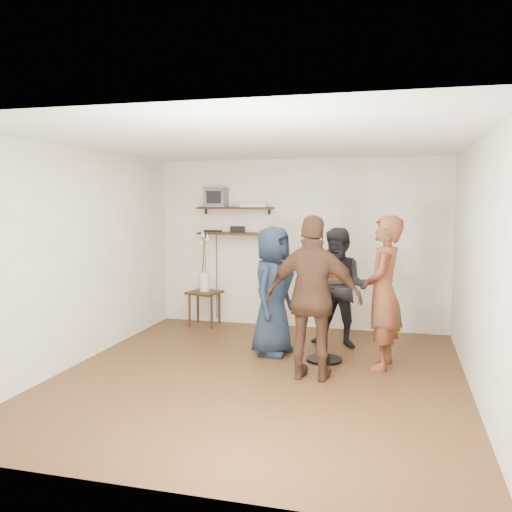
# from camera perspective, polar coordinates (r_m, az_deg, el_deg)

# --- Properties ---
(room) EXTENTS (4.58, 5.08, 2.68)m
(room) POSITION_cam_1_polar(r_m,az_deg,el_deg) (5.96, 0.37, -0.62)
(room) COLOR #442516
(room) RESTS_ON ground
(shelf_upper) EXTENTS (1.20, 0.25, 0.04)m
(shelf_upper) POSITION_cam_1_polar(r_m,az_deg,el_deg) (8.48, -2.20, 5.07)
(shelf_upper) COLOR black
(shelf_upper) RESTS_ON room
(shelf_lower) EXTENTS (1.20, 0.25, 0.04)m
(shelf_lower) POSITION_cam_1_polar(r_m,az_deg,el_deg) (8.49, -2.19, 2.37)
(shelf_lower) COLOR black
(shelf_lower) RESTS_ON room
(crt_monitor) EXTENTS (0.32, 0.30, 0.30)m
(crt_monitor) POSITION_cam_1_polar(r_m,az_deg,el_deg) (8.57, -4.14, 6.19)
(crt_monitor) COLOR #59595B
(crt_monitor) RESTS_ON shelf_upper
(dvd_deck) EXTENTS (0.40, 0.24, 0.06)m
(dvd_deck) POSITION_cam_1_polar(r_m,az_deg,el_deg) (8.39, -0.16, 5.39)
(dvd_deck) COLOR silver
(dvd_deck) RESTS_ON shelf_upper
(radio) EXTENTS (0.22, 0.10, 0.10)m
(radio) POSITION_cam_1_polar(r_m,az_deg,el_deg) (8.48, -1.95, 2.82)
(radio) COLOR black
(radio) RESTS_ON shelf_lower
(power_strip) EXTENTS (0.30, 0.05, 0.03)m
(power_strip) POSITION_cam_1_polar(r_m,az_deg,el_deg) (8.66, -4.57, 2.64)
(power_strip) COLOR black
(power_strip) RESTS_ON shelf_lower
(side_table) EXTENTS (0.56, 0.56, 0.55)m
(side_table) POSITION_cam_1_polar(r_m,az_deg,el_deg) (8.58, -5.44, -4.31)
(side_table) COLOR black
(side_table) RESTS_ON room
(vase_lilies) EXTENTS (0.19, 0.20, 0.99)m
(vase_lilies) POSITION_cam_1_polar(r_m,az_deg,el_deg) (8.52, -5.47, -1.64)
(vase_lilies) COLOR white
(vase_lilies) RESTS_ON side_table
(drinks_table) EXTENTS (0.57, 0.57, 1.05)m
(drinks_table) POSITION_cam_1_polar(r_m,az_deg,el_deg) (6.70, 7.26, -5.38)
(drinks_table) COLOR black
(drinks_table) RESTS_ON room
(wine_glass_fl) EXTENTS (0.07, 0.07, 0.20)m
(wine_glass_fl) POSITION_cam_1_polar(r_m,az_deg,el_deg) (6.59, 6.80, -1.09)
(wine_glass_fl) COLOR silver
(wine_glass_fl) RESTS_ON drinks_table
(wine_glass_fr) EXTENTS (0.07, 0.07, 0.20)m
(wine_glass_fr) POSITION_cam_1_polar(r_m,az_deg,el_deg) (6.58, 7.80, -1.07)
(wine_glass_fr) COLOR silver
(wine_glass_fr) RESTS_ON drinks_table
(wine_glass_bl) EXTENTS (0.06, 0.06, 0.19)m
(wine_glass_bl) POSITION_cam_1_polar(r_m,az_deg,el_deg) (6.68, 7.12, -1.04)
(wine_glass_bl) COLOR silver
(wine_glass_bl) RESTS_ON drinks_table
(wine_glass_br) EXTENTS (0.07, 0.07, 0.21)m
(wine_glass_br) POSITION_cam_1_polar(r_m,az_deg,el_deg) (6.62, 7.47, -0.97)
(wine_glass_br) COLOR silver
(wine_glass_br) RESTS_ON drinks_table
(person_plaid) EXTENTS (0.51, 0.70, 1.80)m
(person_plaid) POSITION_cam_1_polar(r_m,az_deg,el_deg) (6.52, 13.28, -3.76)
(person_plaid) COLOR red
(person_plaid) RESTS_ON room
(person_dark) EXTENTS (0.87, 0.72, 1.61)m
(person_dark) POSITION_cam_1_polar(r_m,az_deg,el_deg) (7.34, 8.82, -3.35)
(person_dark) COLOR black
(person_dark) RESTS_ON room
(person_navy) EXTENTS (0.67, 0.89, 1.65)m
(person_navy) POSITION_cam_1_polar(r_m,az_deg,el_deg) (6.92, 1.78, -3.68)
(person_navy) COLOR #162032
(person_navy) RESTS_ON room
(person_brown) EXTENTS (1.09, 0.50, 1.82)m
(person_brown) POSITION_cam_1_polar(r_m,az_deg,el_deg) (5.98, 6.07, -4.43)
(person_brown) COLOR #3F271B
(person_brown) RESTS_ON room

